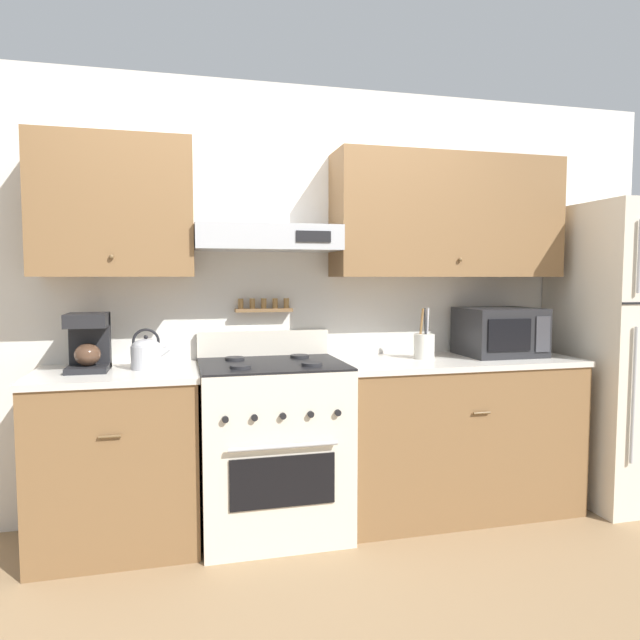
{
  "coord_description": "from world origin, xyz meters",
  "views": [
    {
      "loc": [
        -0.49,
        -2.76,
        1.41
      ],
      "look_at": [
        0.26,
        0.26,
        1.18
      ],
      "focal_mm": 32.0,
      "sensor_mm": 36.0,
      "label": 1
    }
  ],
  "objects_px": {
    "coffee_maker": "(89,341)",
    "utensil_crock": "(424,345)",
    "tea_kettle": "(147,353)",
    "microwave": "(499,332)",
    "stove_range": "(272,446)",
    "refrigerator": "(626,353)"
  },
  "relations": [
    {
      "from": "tea_kettle",
      "to": "microwave",
      "type": "relative_size",
      "value": 0.47
    },
    {
      "from": "refrigerator",
      "to": "microwave",
      "type": "xyz_separation_m",
      "value": [
        -0.83,
        0.12,
        0.14
      ]
    },
    {
      "from": "coffee_maker",
      "to": "microwave",
      "type": "height_order",
      "value": "coffee_maker"
    },
    {
      "from": "stove_range",
      "to": "microwave",
      "type": "distance_m",
      "value": 1.56
    },
    {
      "from": "utensil_crock",
      "to": "coffee_maker",
      "type": "bearing_deg",
      "value": 179.07
    },
    {
      "from": "stove_range",
      "to": "refrigerator",
      "type": "relative_size",
      "value": 0.59
    },
    {
      "from": "tea_kettle",
      "to": "microwave",
      "type": "bearing_deg",
      "value": 0.49
    },
    {
      "from": "refrigerator",
      "to": "utensil_crock",
      "type": "height_order",
      "value": "refrigerator"
    },
    {
      "from": "refrigerator",
      "to": "microwave",
      "type": "height_order",
      "value": "refrigerator"
    },
    {
      "from": "coffee_maker",
      "to": "utensil_crock",
      "type": "relative_size",
      "value": 0.99
    },
    {
      "from": "coffee_maker",
      "to": "tea_kettle",
      "type": "bearing_deg",
      "value": -6.01
    },
    {
      "from": "refrigerator",
      "to": "tea_kettle",
      "type": "height_order",
      "value": "refrigerator"
    },
    {
      "from": "stove_range",
      "to": "refrigerator",
      "type": "xyz_separation_m",
      "value": [
        2.27,
        -0.04,
        0.45
      ]
    },
    {
      "from": "refrigerator",
      "to": "coffee_maker",
      "type": "xyz_separation_m",
      "value": [
        -3.22,
        0.13,
        0.15
      ]
    },
    {
      "from": "coffee_maker",
      "to": "microwave",
      "type": "distance_m",
      "value": 2.39
    },
    {
      "from": "refrigerator",
      "to": "utensil_crock",
      "type": "relative_size",
      "value": 6.15
    },
    {
      "from": "tea_kettle",
      "to": "utensil_crock",
      "type": "height_order",
      "value": "utensil_crock"
    },
    {
      "from": "tea_kettle",
      "to": "microwave",
      "type": "xyz_separation_m",
      "value": [
        2.1,
        0.02,
        0.06
      ]
    },
    {
      "from": "microwave",
      "to": "utensil_crock",
      "type": "relative_size",
      "value": 1.53
    },
    {
      "from": "tea_kettle",
      "to": "stove_range",
      "type": "bearing_deg",
      "value": -5.25
    },
    {
      "from": "coffee_maker",
      "to": "utensil_crock",
      "type": "xyz_separation_m",
      "value": [
        1.88,
        -0.03,
        -0.07
      ]
    },
    {
      "from": "refrigerator",
      "to": "utensil_crock",
      "type": "distance_m",
      "value": 1.35
    }
  ]
}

